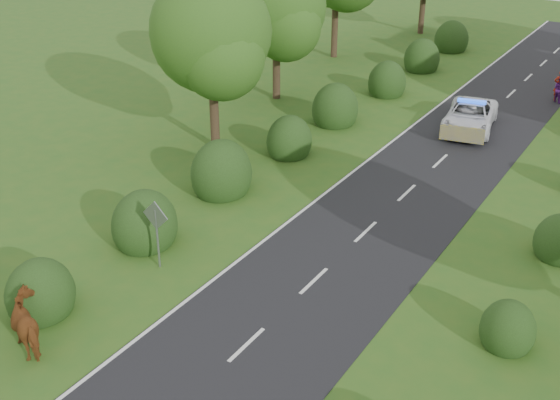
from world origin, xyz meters
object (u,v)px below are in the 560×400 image
Objects in this scene: road_sign at (156,225)px; pedestrian_red at (560,86)px; pedestrian_purple at (560,89)px; cow at (32,327)px; police_van at (470,116)px.

pedestrian_red is (7.61, 26.11, -0.75)m from road_sign.
cow is at bearing 109.99° from pedestrian_purple.
pedestrian_red is at bearing 73.75° from road_sign.
cow is 1.12× the size of pedestrian_red.
cow is at bearing -91.52° from road_sign.
pedestrian_purple is (7.84, 31.16, 0.06)m from cow.
road_sign is 26.99m from pedestrian_purple.
police_van is at bearing 101.26° from pedestrian_purple.
cow is 0.36× the size of police_van.
police_van reaches higher than cow.
police_van is 7.81m from pedestrian_red.
road_sign is 1.40× the size of pedestrian_red.
police_van is (4.89, 24.16, 0.00)m from cow.
cow is (-0.14, -5.31, -0.94)m from road_sign.
police_van is 3.57× the size of pedestrian_purple.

